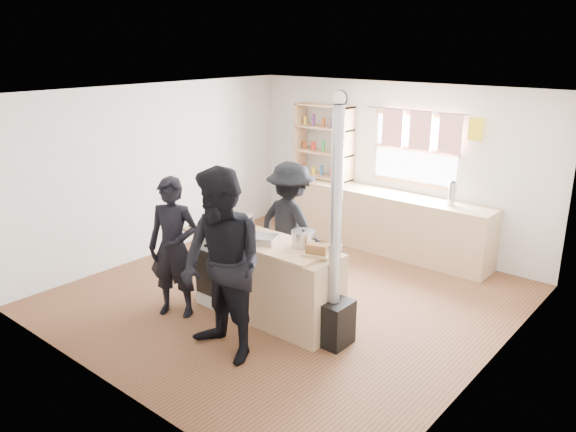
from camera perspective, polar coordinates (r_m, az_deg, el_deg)
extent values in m
cube|color=brown|center=(7.10, -0.01, -8.22)|extent=(5.00, 5.00, 0.01)
cube|color=tan|center=(8.64, 9.47, -0.48)|extent=(3.40, 0.55, 0.90)
cube|color=tan|center=(9.24, 3.59, 4.03)|extent=(1.00, 0.28, 0.03)
cube|color=tan|center=(9.15, 3.64, 6.46)|extent=(1.00, 0.28, 0.03)
cube|color=tan|center=(9.09, 3.68, 8.94)|extent=(1.00, 0.28, 0.03)
cube|color=tan|center=(9.04, 3.73, 11.13)|extent=(1.00, 0.28, 0.03)
cube|color=tan|center=(9.41, 1.28, 7.81)|extent=(0.04, 0.28, 1.20)
cube|color=tan|center=(8.85, 6.18, 7.11)|extent=(0.04, 0.28, 1.20)
cylinder|color=silver|center=(8.01, 16.29, 2.19)|extent=(0.10, 0.10, 0.32)
cube|color=white|center=(6.83, -5.90, -5.22)|extent=(0.60, 0.60, 0.90)
cube|color=tan|center=(6.27, -0.08, -7.27)|extent=(1.20, 0.60, 0.90)
cube|color=tan|center=(6.37, -3.19, -2.37)|extent=(1.84, 0.64, 0.03)
cylinder|color=black|center=(6.59, -7.76, -1.45)|extent=(0.37, 0.37, 0.05)
cylinder|color=#31531C|center=(6.58, -7.77, -1.33)|extent=(0.29, 0.29, 0.02)
cube|color=silver|center=(6.22, -2.84, -2.33)|extent=(0.43, 0.37, 0.08)
cube|color=brown|center=(6.21, -2.84, -2.13)|extent=(0.37, 0.32, 0.02)
cylinder|color=silver|center=(6.65, -4.53, -0.68)|extent=(0.23, 0.23, 0.16)
cylinder|color=silver|center=(6.63, -4.55, 0.02)|extent=(0.24, 0.24, 0.01)
sphere|color=black|center=(6.62, -4.55, 0.13)|extent=(0.03, 0.03, 0.03)
cylinder|color=#B9B9BC|center=(6.07, 1.58, -2.37)|extent=(0.26, 0.26, 0.16)
cylinder|color=#B9B9BC|center=(6.04, 1.59, -1.58)|extent=(0.26, 0.26, 0.01)
sphere|color=black|center=(6.04, 1.59, -1.46)|extent=(0.03, 0.03, 0.03)
cube|color=tan|center=(5.86, 2.97, -3.90)|extent=(0.33, 0.28, 0.02)
cube|color=olive|center=(5.84, 2.98, -3.35)|extent=(0.24, 0.17, 0.10)
cube|color=black|center=(6.01, 4.60, -10.70)|extent=(0.35, 0.35, 0.48)
cylinder|color=#ADADB2|center=(5.53, 4.91, 0.81)|extent=(0.12, 0.12, 2.02)
imported|color=black|center=(6.51, -11.54, -3.18)|extent=(0.71, 0.62, 1.64)
imported|color=black|center=(5.49, -6.69, -5.13)|extent=(1.03, 0.85, 1.95)
imported|color=black|center=(7.13, 0.29, -0.97)|extent=(1.10, 0.67, 1.64)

